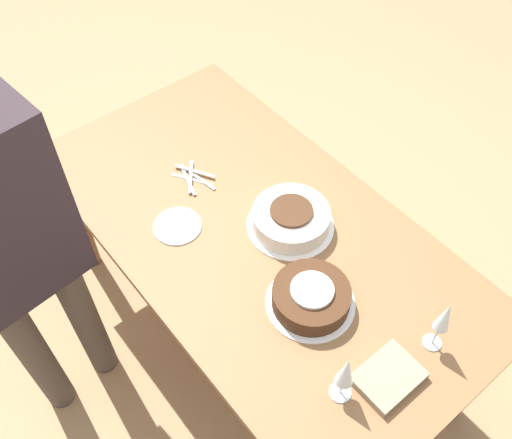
% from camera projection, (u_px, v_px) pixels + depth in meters
% --- Properties ---
extents(ground_plane, '(12.00, 12.00, 0.00)m').
position_uv_depth(ground_plane, '(256.00, 329.00, 2.64)').
color(ground_plane, '#A87F56').
extents(dining_table, '(1.78, 0.94, 0.75)m').
position_uv_depth(dining_table, '(256.00, 244.00, 2.13)').
color(dining_table, brown).
rests_on(dining_table, ground_plane).
extents(cake_center_white, '(0.32, 0.32, 0.09)m').
position_uv_depth(cake_center_white, '(291.00, 219.00, 2.03)').
color(cake_center_white, white).
rests_on(cake_center_white, dining_table).
extents(cake_front_chocolate, '(0.29, 0.29, 0.09)m').
position_uv_depth(cake_front_chocolate, '(311.00, 297.00, 1.83)').
color(cake_front_chocolate, white).
rests_on(cake_front_chocolate, dining_table).
extents(wine_glass_near, '(0.07, 0.07, 0.21)m').
position_uv_depth(wine_glass_near, '(346.00, 373.00, 1.56)').
color(wine_glass_near, silver).
rests_on(wine_glass_near, dining_table).
extents(wine_glass_far, '(0.06, 0.06, 0.23)m').
position_uv_depth(wine_glass_far, '(444.00, 318.00, 1.65)').
color(wine_glass_far, silver).
rests_on(wine_glass_far, dining_table).
extents(dessert_plate_left, '(0.18, 0.18, 0.01)m').
position_uv_depth(dessert_plate_left, '(177.00, 226.00, 2.06)').
color(dessert_plate_left, silver).
rests_on(dessert_plate_left, dining_table).
extents(fork_pile, '(0.20, 0.13, 0.01)m').
position_uv_depth(fork_pile, '(193.00, 177.00, 2.20)').
color(fork_pile, silver).
rests_on(fork_pile, dining_table).
extents(napkin_stack, '(0.15, 0.19, 0.03)m').
position_uv_depth(napkin_stack, '(388.00, 377.00, 1.68)').
color(napkin_stack, gray).
rests_on(napkin_stack, dining_table).
extents(person_cutting, '(0.26, 0.42, 1.62)m').
position_uv_depth(person_cutting, '(9.00, 245.00, 1.73)').
color(person_cutting, '#4C4238').
rests_on(person_cutting, ground_plane).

